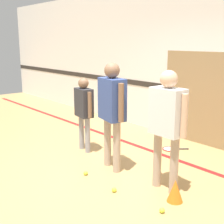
{
  "coord_description": "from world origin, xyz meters",
  "views": [
    {
      "loc": [
        3.58,
        -2.85,
        2.0
      ],
      "look_at": [
        0.02,
        0.18,
        0.93
      ],
      "focal_mm": 50.0,
      "sensor_mm": 36.0,
      "label": 1
    }
  ],
  "objects_px": {
    "person_student_left": "(84,106)",
    "tennis_ball_stray_left": "(114,190)",
    "tennis_ball_near_instructor": "(86,173)",
    "racket_spare_on_floor": "(171,149)",
    "training_cone": "(175,191)",
    "person_instructor": "(112,105)",
    "tennis_ball_by_spare_racket": "(178,146)",
    "person_student_right": "(167,118)",
    "tennis_ball_stray_right": "(162,210)"
  },
  "relations": [
    {
      "from": "person_student_right",
      "to": "tennis_ball_stray_left",
      "type": "bearing_deg",
      "value": 58.13
    },
    {
      "from": "tennis_ball_near_instructor",
      "to": "tennis_ball_stray_right",
      "type": "height_order",
      "value": "same"
    },
    {
      "from": "tennis_ball_near_instructor",
      "to": "racket_spare_on_floor",
      "type": "bearing_deg",
      "value": 86.77
    },
    {
      "from": "person_instructor",
      "to": "tennis_ball_near_instructor",
      "type": "height_order",
      "value": "person_instructor"
    },
    {
      "from": "person_student_left",
      "to": "training_cone",
      "type": "relative_size",
      "value": 4.64
    },
    {
      "from": "racket_spare_on_floor",
      "to": "person_student_right",
      "type": "bearing_deg",
      "value": -104.09
    },
    {
      "from": "person_student_left",
      "to": "training_cone",
      "type": "distance_m",
      "value": 2.4
    },
    {
      "from": "racket_spare_on_floor",
      "to": "tennis_ball_by_spare_racket",
      "type": "bearing_deg",
      "value": 26.87
    },
    {
      "from": "person_instructor",
      "to": "tennis_ball_near_instructor",
      "type": "xyz_separation_m",
      "value": [
        -0.06,
        -0.48,
        -1.01
      ]
    },
    {
      "from": "person_student_right",
      "to": "training_cone",
      "type": "distance_m",
      "value": 0.93
    },
    {
      "from": "tennis_ball_stray_right",
      "to": "training_cone",
      "type": "relative_size",
      "value": 0.23
    },
    {
      "from": "tennis_ball_by_spare_racket",
      "to": "tennis_ball_stray_right",
      "type": "relative_size",
      "value": 1.0
    },
    {
      "from": "racket_spare_on_floor",
      "to": "training_cone",
      "type": "bearing_deg",
      "value": -99.64
    },
    {
      "from": "person_student_left",
      "to": "training_cone",
      "type": "height_order",
      "value": "person_student_left"
    },
    {
      "from": "tennis_ball_near_instructor",
      "to": "tennis_ball_by_spare_racket",
      "type": "xyz_separation_m",
      "value": [
        0.14,
        2.05,
        0.0
      ]
    },
    {
      "from": "person_student_left",
      "to": "tennis_ball_by_spare_racket",
      "type": "distance_m",
      "value": 1.94
    },
    {
      "from": "person_instructor",
      "to": "racket_spare_on_floor",
      "type": "bearing_deg",
      "value": 100.35
    },
    {
      "from": "tennis_ball_stray_left",
      "to": "tennis_ball_near_instructor",
      "type": "bearing_deg",
      "value": 177.93
    },
    {
      "from": "racket_spare_on_floor",
      "to": "tennis_ball_by_spare_racket",
      "type": "relative_size",
      "value": 7.17
    },
    {
      "from": "person_instructor",
      "to": "tennis_ball_stray_left",
      "type": "distance_m",
      "value": 1.29
    },
    {
      "from": "person_instructor",
      "to": "training_cone",
      "type": "bearing_deg",
      "value": 8.94
    },
    {
      "from": "racket_spare_on_floor",
      "to": "tennis_ball_near_instructor",
      "type": "xyz_separation_m",
      "value": [
        -0.11,
        -1.89,
        0.02
      ]
    },
    {
      "from": "tennis_ball_stray_right",
      "to": "racket_spare_on_floor",
      "type": "bearing_deg",
      "value": 126.49
    },
    {
      "from": "person_student_left",
      "to": "tennis_ball_stray_right",
      "type": "distance_m",
      "value": 2.56
    },
    {
      "from": "person_student_left",
      "to": "tennis_ball_by_spare_racket",
      "type": "relative_size",
      "value": 20.55
    },
    {
      "from": "person_instructor",
      "to": "racket_spare_on_floor",
      "type": "relative_size",
      "value": 3.56
    },
    {
      "from": "tennis_ball_by_spare_racket",
      "to": "tennis_ball_stray_left",
      "type": "height_order",
      "value": "same"
    },
    {
      "from": "person_student_right",
      "to": "racket_spare_on_floor",
      "type": "relative_size",
      "value": 3.46
    },
    {
      "from": "tennis_ball_near_instructor",
      "to": "tennis_ball_stray_left",
      "type": "relative_size",
      "value": 1.0
    },
    {
      "from": "person_instructor",
      "to": "racket_spare_on_floor",
      "type": "distance_m",
      "value": 1.75
    },
    {
      "from": "person_student_right",
      "to": "tennis_ball_by_spare_racket",
      "type": "distance_m",
      "value": 2.01
    },
    {
      "from": "racket_spare_on_floor",
      "to": "tennis_ball_stray_left",
      "type": "xyz_separation_m",
      "value": [
        0.59,
        -1.92,
        0.02
      ]
    },
    {
      "from": "person_student_right",
      "to": "tennis_ball_near_instructor",
      "type": "bearing_deg",
      "value": 28.88
    },
    {
      "from": "tennis_ball_stray_left",
      "to": "person_student_right",
      "type": "bearing_deg",
      "value": 56.64
    },
    {
      "from": "tennis_ball_near_instructor",
      "to": "tennis_ball_stray_left",
      "type": "distance_m",
      "value": 0.69
    },
    {
      "from": "person_instructor",
      "to": "tennis_ball_by_spare_racket",
      "type": "xyz_separation_m",
      "value": [
        0.09,
        1.57,
        -1.01
      ]
    },
    {
      "from": "person_student_left",
      "to": "tennis_ball_stray_right",
      "type": "bearing_deg",
      "value": -4.85
    },
    {
      "from": "person_instructor",
      "to": "tennis_ball_near_instructor",
      "type": "distance_m",
      "value": 1.12
    },
    {
      "from": "person_instructor",
      "to": "racket_spare_on_floor",
      "type": "height_order",
      "value": "person_instructor"
    },
    {
      "from": "racket_spare_on_floor",
      "to": "tennis_ball_stray_left",
      "type": "relative_size",
      "value": 7.17
    },
    {
      "from": "tennis_ball_near_instructor",
      "to": "tennis_ball_stray_left",
      "type": "xyz_separation_m",
      "value": [
        0.69,
        -0.03,
        0.0
      ]
    },
    {
      "from": "tennis_ball_near_instructor",
      "to": "training_cone",
      "type": "bearing_deg",
      "value": 16.12
    },
    {
      "from": "person_student_left",
      "to": "tennis_ball_stray_left",
      "type": "height_order",
      "value": "person_student_left"
    },
    {
      "from": "person_student_right",
      "to": "training_cone",
      "type": "height_order",
      "value": "person_student_right"
    },
    {
      "from": "person_student_left",
      "to": "tennis_ball_stray_left",
      "type": "relative_size",
      "value": 20.55
    },
    {
      "from": "tennis_ball_near_instructor",
      "to": "tennis_ball_by_spare_racket",
      "type": "bearing_deg",
      "value": 86.01
    },
    {
      "from": "racket_spare_on_floor",
      "to": "tennis_ball_near_instructor",
      "type": "relative_size",
      "value": 7.17
    },
    {
      "from": "person_instructor",
      "to": "person_student_right",
      "type": "bearing_deg",
      "value": 16.82
    },
    {
      "from": "person_instructor",
      "to": "person_student_right",
      "type": "distance_m",
      "value": 1.03
    },
    {
      "from": "person_instructor",
      "to": "training_cone",
      "type": "distance_m",
      "value": 1.6
    }
  ]
}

